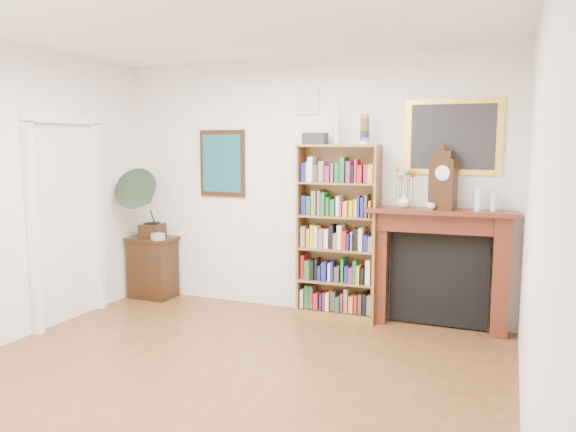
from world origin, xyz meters
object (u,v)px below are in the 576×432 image
object	(u,v)px
teacup	(431,206)
fireplace	(439,258)
mantel_clock	(443,181)
bottle_right	(494,201)
flower_vase	(404,200)
bottle_left	(478,199)
bookshelf	(338,223)
gramophone	(144,199)
cd_stack	(158,237)
side_cabinet	(153,267)

from	to	relation	value
teacup	fireplace	bearing A→B (deg)	55.50
mantel_clock	bottle_right	distance (m)	0.51
fireplace	flower_vase	world-z (taller)	flower_vase
bottle_right	flower_vase	bearing A→B (deg)	-178.88
bottle_left	bottle_right	bearing A→B (deg)	18.59
flower_vase	bottle_right	distance (m)	0.86
teacup	bottle_right	bearing A→B (deg)	8.37
bookshelf	gramophone	distance (m)	2.37
bookshelf	cd_stack	distance (m)	2.18
flower_vase	bottle_left	bearing A→B (deg)	-2.41
gramophone	bookshelf	bearing A→B (deg)	-6.37
cd_stack	teacup	size ratio (longest dim) A/B	1.38
mantel_clock	bottle_right	size ratio (longest dim) A/B	2.90
side_cabinet	mantel_clock	distance (m)	3.60
bottle_right	side_cabinet	bearing A→B (deg)	-178.79
bottle_right	fireplace	bearing A→B (deg)	176.51
teacup	mantel_clock	bearing A→B (deg)	33.48
bookshelf	gramophone	xyz separation A→B (m)	(-2.36, -0.15, 0.18)
mantel_clock	bottle_left	distance (m)	0.38
mantel_clock	teacup	xyz separation A→B (m)	(-0.10, -0.07, -0.25)
bookshelf	bottle_right	xyz separation A→B (m)	(1.55, 0.04, 0.29)
side_cabinet	fireplace	bearing A→B (deg)	3.51
fireplace	bottle_left	bearing A→B (deg)	-14.94
teacup	bottle_right	world-z (taller)	bottle_right
flower_vase	side_cabinet	bearing A→B (deg)	-178.76
bottle_right	bottle_left	bearing A→B (deg)	-161.41
bookshelf	mantel_clock	world-z (taller)	bookshelf
mantel_clock	flower_vase	world-z (taller)	mantel_clock
bookshelf	teacup	world-z (taller)	bookshelf
bookshelf	side_cabinet	world-z (taller)	bookshelf
bookshelf	mantel_clock	xyz separation A→B (m)	(1.07, 0.02, 0.47)
mantel_clock	flower_vase	xyz separation A→B (m)	(-0.38, 0.00, -0.21)
bookshelf	mantel_clock	bearing A→B (deg)	-1.94
side_cabinet	mantel_clock	size ratio (longest dim) A/B	1.29
gramophone	cd_stack	size ratio (longest dim) A/B	7.05
cd_stack	bottle_right	distance (m)	3.75
fireplace	flower_vase	bearing A→B (deg)	-175.25
fireplace	cd_stack	xyz separation A→B (m)	(-3.21, -0.26, 0.06)
cd_stack	bottle_left	distance (m)	3.61
gramophone	flower_vase	world-z (taller)	gramophone
gramophone	bottle_left	xyz separation A→B (m)	(3.77, 0.14, 0.13)
side_cabinet	bottle_right	bearing A→B (deg)	2.82
bookshelf	flower_vase	xyz separation A→B (m)	(0.70, 0.02, 0.26)
bookshelf	teacup	bearing A→B (deg)	-5.68
cd_stack	bottle_left	bearing A→B (deg)	2.91
flower_vase	bookshelf	bearing A→B (deg)	-178.33
fireplace	teacup	distance (m)	0.56
fireplace	bottle_right	distance (m)	0.78
cd_stack	bottle_left	xyz separation A→B (m)	(3.56, 0.18, 0.57)
side_cabinet	mantel_clock	world-z (taller)	mantel_clock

